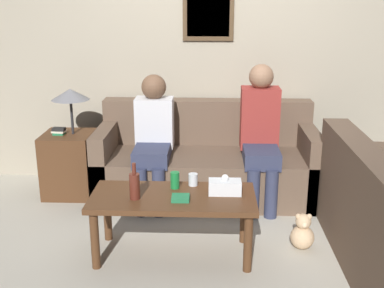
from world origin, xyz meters
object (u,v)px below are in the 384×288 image
couch_main (207,164)px  person_right (260,131)px  wine_bottle (135,185)px  coffee_table (173,204)px  teddy_bear (302,233)px  drinking_glass (193,180)px  person_left (153,135)px

couch_main → person_right: 0.62m
couch_main → wine_bottle: (-0.48, -1.21, 0.26)m
coffee_table → teddy_bear: size_ratio=4.16×
drinking_glass → person_right: bearing=54.8°
person_right → teddy_bear: (0.25, -0.87, -0.55)m
couch_main → person_right: size_ratio=1.61×
coffee_table → drinking_glass: 0.26m
wine_bottle → person_right: 1.44m
coffee_table → person_right: (0.70, 1.00, 0.27)m
person_left → person_right: bearing=0.8°
drinking_glass → teddy_bear: drinking_glass is taller
drinking_glass → teddy_bear: 0.91m
coffee_table → person_left: size_ratio=1.02×
couch_main → drinking_glass: couch_main is taller
couch_main → teddy_bear: bearing=-54.5°
coffee_table → wine_bottle: bearing=-165.2°
couch_main → wine_bottle: bearing=-111.9°
coffee_table → wine_bottle: 0.31m
person_right → teddy_bear: 1.06m
couch_main → drinking_glass: (-0.09, -0.95, 0.21)m
person_right → wine_bottle: bearing=-132.0°
coffee_table → person_left: 1.04m
couch_main → person_right: person_right is taller
coffee_table → wine_bottle: wine_bottle is taller
couch_main → drinking_glass: size_ratio=22.31×
person_left → person_right: (0.95, 0.01, 0.04)m
drinking_glass → person_right: person_right is taller
person_left → teddy_bear: size_ratio=4.09×
coffee_table → teddy_bear: (0.95, 0.12, -0.28)m
wine_bottle → couch_main: bearing=68.1°
drinking_glass → person_left: bearing=116.0°
wine_bottle → drinking_glass: bearing=33.8°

